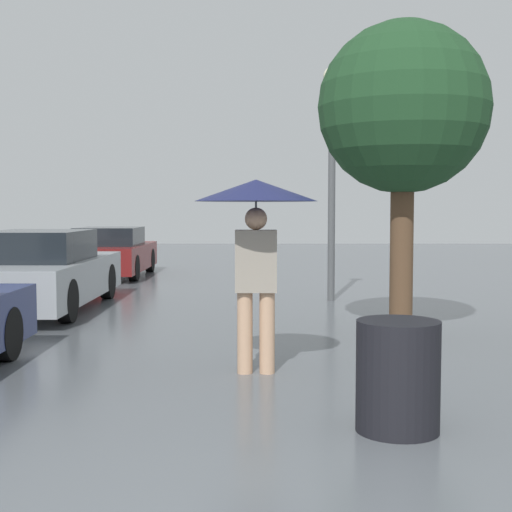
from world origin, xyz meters
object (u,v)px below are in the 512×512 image
Objects in this scene: pedestrian at (257,214)px; parked_car_middle at (43,273)px; street_lamp at (333,152)px; tree at (404,110)px; trash_bin at (399,376)px; parked_car_farthest at (112,253)px.

parked_car_middle is at bearing 127.59° from pedestrian.
parked_car_middle is 1.09× the size of street_lamp.
street_lamp is (-0.48, 3.62, -0.21)m from tree.
parked_car_farthest is at bearing 110.60° from trash_bin.
tree reaches higher than parked_car_middle.
trash_bin is at bearing -92.29° from street_lamp.
parked_car_farthest is 12.64m from trash_bin.
pedestrian is at bearing -52.41° from parked_car_middle.
parked_car_middle is 5.64m from parked_car_farthest.
tree reaches higher than pedestrian.
parked_car_middle is (-3.38, 4.39, -0.95)m from pedestrian.
pedestrian reaches higher than parked_car_middle.
street_lamp reaches higher than parked_car_farthest.
street_lamp is at bearing 76.64° from pedestrian.
tree is at bearing 46.49° from pedestrian.
trash_bin is at bearing -101.80° from tree.
parked_car_farthest is 4.82× the size of trash_bin.
pedestrian is 0.49× the size of parked_car_farthest.
parked_car_farthest reaches higher than trash_bin.
parked_car_farthest is 0.96× the size of street_lamp.
parked_car_farthest is at bearing 108.91° from pedestrian.
pedestrian is at bearing -133.51° from tree.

